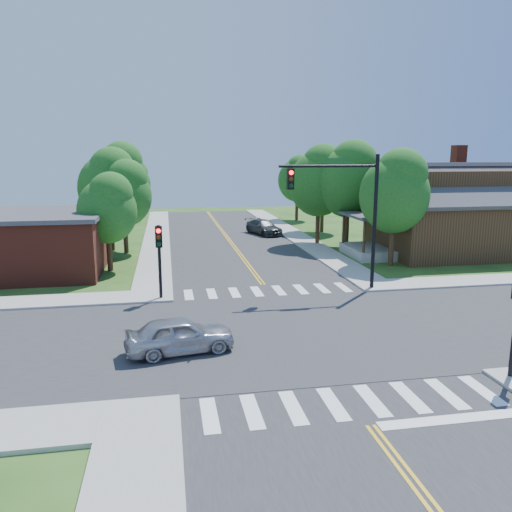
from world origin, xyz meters
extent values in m
plane|color=#254816|center=(0.00, 0.00, 0.00)|extent=(100.00, 100.00, 0.00)
cube|color=#2D2D30|center=(0.00, 0.00, 0.02)|extent=(10.00, 90.00, 0.04)
cube|color=#2D2D30|center=(0.00, 0.00, 0.03)|extent=(90.00, 10.00, 0.04)
cube|color=#2D2D30|center=(0.00, 0.00, 0.00)|extent=(10.20, 10.20, 0.06)
cube|color=#9E9B93|center=(6.10, 25.00, 0.07)|extent=(2.20, 40.00, 0.14)
cube|color=#9E9B93|center=(-6.10, 25.00, 0.07)|extent=(2.20, 40.00, 0.14)
cube|color=white|center=(-4.20, 6.20, 0.05)|extent=(0.45, 2.00, 0.01)
cube|color=white|center=(-3.00, 6.20, 0.05)|extent=(0.45, 2.00, 0.01)
cube|color=white|center=(-1.80, 6.20, 0.05)|extent=(0.45, 2.00, 0.01)
cube|color=white|center=(-0.60, 6.20, 0.05)|extent=(0.45, 2.00, 0.01)
cube|color=white|center=(0.60, 6.20, 0.05)|extent=(0.45, 2.00, 0.01)
cube|color=white|center=(1.80, 6.20, 0.05)|extent=(0.45, 2.00, 0.01)
cube|color=white|center=(3.00, 6.20, 0.05)|extent=(0.45, 2.00, 0.01)
cube|color=white|center=(4.20, 6.20, 0.05)|extent=(0.45, 2.00, 0.01)
cube|color=white|center=(-4.20, -6.20, 0.05)|extent=(0.45, 2.00, 0.01)
cube|color=white|center=(-3.00, -6.20, 0.05)|extent=(0.45, 2.00, 0.01)
cube|color=white|center=(-1.80, -6.20, 0.05)|extent=(0.45, 2.00, 0.01)
cube|color=white|center=(-0.60, -6.20, 0.05)|extent=(0.45, 2.00, 0.01)
cube|color=white|center=(0.60, -6.20, 0.05)|extent=(0.45, 2.00, 0.01)
cube|color=white|center=(1.80, -6.20, 0.05)|extent=(0.45, 2.00, 0.01)
cube|color=white|center=(3.00, -6.20, 0.05)|extent=(0.45, 2.00, 0.01)
cube|color=white|center=(4.20, -6.20, 0.05)|extent=(0.45, 2.00, 0.01)
cube|color=yellow|center=(-0.10, 26.25, 0.05)|extent=(0.10, 37.50, 0.01)
cube|color=yellow|center=(0.10, 26.25, 0.05)|extent=(0.10, 37.50, 0.01)
cube|color=white|center=(2.50, -7.60, 0.00)|extent=(4.60, 0.45, 0.09)
cylinder|color=black|center=(5.60, 5.60, 3.60)|extent=(0.20, 0.20, 7.20)
cylinder|color=black|center=(3.00, 5.60, 6.60)|extent=(5.20, 0.14, 0.14)
cube|color=#19591E|center=(3.40, 5.55, 6.85)|extent=(1.40, 0.04, 0.30)
cube|color=black|center=(1.00, 5.60, 5.98)|extent=(0.34, 0.28, 1.05)
sphere|color=#FF0C0C|center=(1.00, 5.43, 6.29)|extent=(0.22, 0.22, 0.22)
sphere|color=#3F2605|center=(1.00, 5.43, 5.97)|extent=(0.22, 0.22, 0.22)
sphere|color=#05330F|center=(1.00, 5.43, 5.65)|extent=(0.22, 0.22, 0.22)
cylinder|color=black|center=(-5.60, 5.60, 1.90)|extent=(0.16, 0.16, 3.80)
cube|color=black|center=(-5.60, 5.60, 3.23)|extent=(0.34, 0.28, 1.05)
sphere|color=#FF0C0C|center=(-5.60, 5.43, 3.54)|extent=(0.22, 0.22, 0.22)
sphere|color=#3F2605|center=(-5.60, 5.43, 3.22)|extent=(0.22, 0.22, 0.22)
sphere|color=#05330F|center=(-5.60, 5.43, 2.90)|extent=(0.22, 0.22, 0.22)
cube|color=#362112|center=(15.20, 14.20, 2.00)|extent=(10.00, 8.00, 4.00)
cube|color=#9E9B93|center=(8.90, 14.20, 0.35)|extent=(2.60, 4.50, 0.70)
cylinder|color=#362112|center=(7.80, 12.20, 1.60)|extent=(0.18, 0.18, 2.50)
cylinder|color=#362112|center=(7.80, 16.20, 1.60)|extent=(0.18, 0.18, 2.50)
cube|color=#38383D|center=(8.90, 14.20, 2.95)|extent=(2.80, 4.80, 0.18)
cube|color=maroon|center=(17.70, 17.70, 3.55)|extent=(0.90, 0.90, 7.11)
cube|color=maroon|center=(-14.20, 13.20, 1.75)|extent=(10.00, 8.00, 3.50)
cube|color=#38383D|center=(-14.20, 13.20, 3.60)|extent=(10.40, 8.40, 0.25)
cylinder|color=#382314|center=(9.24, 11.05, 1.42)|extent=(0.34, 0.34, 2.84)
ellipsoid|color=#1A5619|center=(9.24, 11.05, 4.63)|extent=(4.48, 4.26, 4.93)
sphere|color=#1A5619|center=(9.54, 10.85, 5.98)|extent=(3.29, 3.29, 3.29)
cylinder|color=#382314|center=(8.70, 17.89, 1.56)|extent=(0.34, 0.34, 3.11)
ellipsoid|color=#1A5619|center=(8.70, 17.89, 5.08)|extent=(4.91, 4.67, 5.40)
sphere|color=#1A5619|center=(9.00, 17.69, 6.55)|extent=(3.60, 3.60, 3.60)
cylinder|color=#382314|center=(9.21, 25.87, 1.46)|extent=(0.34, 0.34, 2.92)
ellipsoid|color=#1A5619|center=(9.21, 25.87, 4.76)|extent=(4.60, 4.37, 5.06)
sphere|color=#1A5619|center=(9.51, 25.67, 6.14)|extent=(3.38, 3.38, 3.38)
cylinder|color=#382314|center=(9.16, 34.95, 1.35)|extent=(0.34, 0.34, 2.69)
ellipsoid|color=#1A5619|center=(9.16, 34.95, 4.39)|extent=(4.25, 4.04, 4.68)
sphere|color=#1A5619|center=(9.46, 34.75, 5.67)|extent=(3.12, 3.12, 3.12)
cylinder|color=#382314|center=(-8.78, 12.80, 1.15)|extent=(0.34, 0.34, 2.30)
ellipsoid|color=#1A5619|center=(-8.78, 12.80, 3.75)|extent=(3.63, 3.45, 4.00)
sphere|color=#1A5619|center=(-8.48, 12.60, 4.84)|extent=(2.66, 2.66, 2.66)
cylinder|color=#382314|center=(-9.32, 19.83, 1.45)|extent=(0.34, 0.34, 2.89)
ellipsoid|color=#1A5619|center=(-9.32, 19.83, 4.72)|extent=(4.57, 4.34, 5.03)
sphere|color=#1A5619|center=(-9.02, 19.63, 6.09)|extent=(3.35, 3.35, 3.35)
cylinder|color=#382314|center=(-9.22, 27.93, 1.56)|extent=(0.34, 0.34, 3.13)
ellipsoid|color=#1A5619|center=(-9.22, 27.93, 5.10)|extent=(4.94, 4.69, 5.43)
sphere|color=#1A5619|center=(-8.92, 27.73, 6.58)|extent=(3.62, 3.62, 3.62)
cylinder|color=#382314|center=(-8.74, 36.65, 1.25)|extent=(0.34, 0.34, 2.50)
ellipsoid|color=#1A5619|center=(-8.74, 36.65, 4.09)|extent=(3.95, 3.76, 4.35)
sphere|color=#1A5619|center=(-8.44, 36.45, 5.27)|extent=(2.90, 2.90, 2.90)
cylinder|color=#382314|center=(6.83, 19.55, 1.50)|extent=(0.34, 0.34, 3.00)
ellipsoid|color=#1A5619|center=(6.83, 19.55, 4.90)|extent=(4.74, 4.50, 5.22)
sphere|color=#1A5619|center=(7.13, 19.35, 6.32)|extent=(3.48, 3.48, 3.48)
cylinder|color=#382314|center=(-8.22, 18.63, 1.29)|extent=(0.34, 0.34, 2.57)
ellipsoid|color=#1A5619|center=(-8.22, 18.63, 4.19)|extent=(4.06, 3.86, 4.47)
sphere|color=#1A5619|center=(-7.92, 18.43, 5.41)|extent=(2.98, 2.98, 2.98)
imported|color=#B1B3B9|center=(-4.86, -1.48, 0.67)|extent=(2.87, 4.46, 1.34)
imported|color=#333639|center=(3.50, 25.24, 0.66)|extent=(4.60, 5.65, 1.31)
camera|label=1|loc=(-5.18, -18.95, 7.15)|focal=35.00mm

